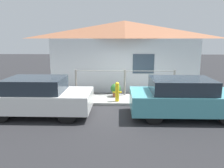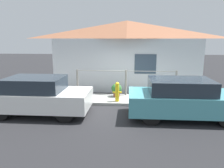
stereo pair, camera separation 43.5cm
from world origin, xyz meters
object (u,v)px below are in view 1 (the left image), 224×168
object	(u,v)px
car_right	(184,98)
potted_plant_near_hydrant	(116,89)
fire_hydrant	(117,91)
car_left	(40,96)

from	to	relation	value
car_right	potted_plant_near_hydrant	xyz separation A→B (m)	(-2.54, 2.33, -0.26)
fire_hydrant	potted_plant_near_hydrant	xyz separation A→B (m)	(-0.07, 0.81, -0.11)
fire_hydrant	potted_plant_near_hydrant	size ratio (longest dim) A/B	1.39
car_right	potted_plant_near_hydrant	bearing A→B (deg)	137.60
car_left	potted_plant_near_hydrant	distance (m)	3.67
car_left	fire_hydrant	xyz separation A→B (m)	(2.89, 1.53, -0.15)
potted_plant_near_hydrant	car_left	bearing A→B (deg)	-140.36
car_right	fire_hydrant	xyz separation A→B (m)	(-2.46, 1.53, -0.15)
fire_hydrant	potted_plant_near_hydrant	bearing A→B (deg)	95.31
car_right	potted_plant_near_hydrant	distance (m)	3.46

